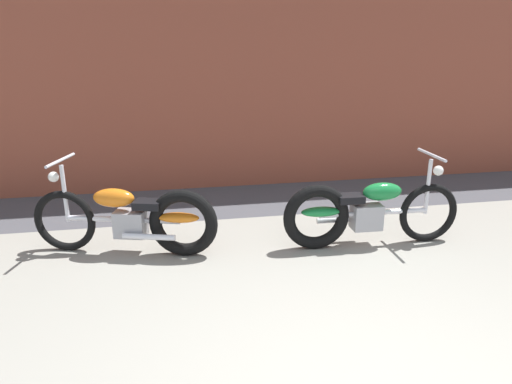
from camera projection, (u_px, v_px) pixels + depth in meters
The scene contains 4 objects.
sidewalk_slab at pixel (306, 280), 4.50m from camera, with size 36.00×3.50×0.01m, color gray.
brick_building_wall at pixel (245, 34), 7.04m from camera, with size 36.00×0.50×4.59m, color brown.
motorcycle_orange at pixel (137, 219), 4.95m from camera, with size 1.95×0.80×1.03m.
motorcycle_green at pixel (360, 212), 5.15m from camera, with size 2.01×0.58×1.03m.
Camera 1 is at (-1.22, -2.13, 2.16)m, focal length 33.06 mm.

